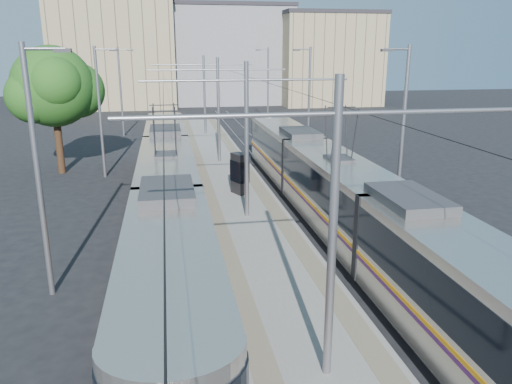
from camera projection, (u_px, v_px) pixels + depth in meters
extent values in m
plane|color=black|center=(287.00, 303.00, 15.88)|extent=(160.00, 160.00, 0.00)
cube|color=gray|center=(225.00, 173.00, 31.93)|extent=(4.00, 50.00, 0.30)
cube|color=gray|center=(202.00, 172.00, 31.64)|extent=(0.70, 50.00, 0.01)
cube|color=gray|center=(247.00, 170.00, 32.13)|extent=(0.70, 50.00, 0.01)
cube|color=gray|center=(156.00, 178.00, 31.23)|extent=(0.07, 70.00, 0.03)
cube|color=gray|center=(179.00, 177.00, 31.47)|extent=(0.07, 70.00, 0.03)
cube|color=gray|center=(269.00, 173.00, 32.45)|extent=(0.07, 70.00, 0.03)
cube|color=gray|center=(290.00, 173.00, 32.70)|extent=(0.07, 70.00, 0.03)
cube|color=silver|center=(175.00, 373.00, 12.43)|extent=(1.20, 5.00, 0.01)
cube|color=black|center=(169.00, 222.00, 22.71)|extent=(2.30, 31.18, 0.40)
cube|color=#AEA8A0|center=(168.00, 187.00, 22.26)|extent=(2.40, 29.58, 2.90)
cube|color=black|center=(167.00, 177.00, 22.12)|extent=(2.43, 29.58, 1.30)
cube|color=gold|center=(168.00, 196.00, 22.37)|extent=(2.43, 29.58, 0.12)
cube|color=#A9090F|center=(169.00, 207.00, 22.51)|extent=(2.42, 29.58, 1.10)
cube|color=#2D2D30|center=(166.00, 152.00, 21.82)|extent=(1.68, 3.00, 0.30)
cube|color=black|center=(336.00, 229.00, 21.91)|extent=(2.30, 31.08, 0.40)
cube|color=#B3AEA4|center=(337.00, 193.00, 21.46)|extent=(2.40, 29.48, 2.90)
cube|color=black|center=(338.00, 181.00, 21.32)|extent=(2.43, 29.48, 1.30)
cube|color=orange|center=(337.00, 201.00, 21.57)|extent=(2.43, 29.48, 0.12)
cube|color=#41154A|center=(337.00, 205.00, 21.61)|extent=(2.43, 29.48, 0.10)
cube|color=#2D2D30|center=(339.00, 156.00, 21.02)|extent=(1.68, 3.00, 0.30)
cylinder|color=slate|center=(333.00, 236.00, 11.05)|extent=(0.20, 0.20, 7.00)
cylinder|color=slate|center=(338.00, 114.00, 10.31)|extent=(9.20, 0.10, 0.10)
cylinder|color=slate|center=(247.00, 141.00, 22.41)|extent=(0.20, 0.20, 7.00)
cylinder|color=slate|center=(246.00, 80.00, 21.67)|extent=(9.20, 0.10, 0.10)
cylinder|color=slate|center=(218.00, 111.00, 33.76)|extent=(0.20, 0.20, 7.00)
cylinder|color=slate|center=(218.00, 70.00, 33.02)|extent=(9.20, 0.10, 0.10)
cylinder|color=slate|center=(205.00, 95.00, 45.12)|extent=(0.20, 0.20, 7.00)
cylinder|color=slate|center=(204.00, 65.00, 44.38)|extent=(9.20, 0.10, 0.10)
cylinder|color=black|center=(163.00, 88.00, 29.83)|extent=(0.02, 70.00, 0.02)
cylinder|color=black|center=(281.00, 87.00, 31.06)|extent=(0.02, 70.00, 0.02)
cylinder|color=slate|center=(38.00, 177.00, 15.40)|extent=(0.18, 0.18, 8.00)
cube|color=#2D2D30|center=(62.00, 50.00, 14.56)|extent=(0.50, 0.22, 0.12)
cylinder|color=slate|center=(100.00, 114.00, 30.54)|extent=(0.18, 0.18, 8.00)
cube|color=#2D2D30|center=(114.00, 50.00, 29.70)|extent=(0.50, 0.22, 0.12)
cylinder|color=slate|center=(121.00, 92.00, 45.68)|extent=(0.18, 0.18, 8.00)
cube|color=#2D2D30|center=(130.00, 50.00, 44.84)|extent=(0.50, 0.22, 0.12)
cylinder|color=slate|center=(403.00, 132.00, 23.63)|extent=(0.18, 0.18, 8.00)
cube|color=#2D2D30|center=(387.00, 50.00, 22.41)|extent=(0.50, 0.22, 0.12)
cylinder|color=slate|center=(309.00, 100.00, 38.77)|extent=(0.18, 0.18, 8.00)
cube|color=#2D2D30|center=(296.00, 50.00, 37.55)|extent=(0.50, 0.22, 0.12)
cylinder|color=slate|center=(268.00, 86.00, 53.91)|extent=(0.18, 0.18, 8.00)
cube|color=#2D2D30|center=(258.00, 50.00, 52.69)|extent=(0.50, 0.22, 0.12)
cube|color=black|center=(240.00, 174.00, 26.67)|extent=(0.91, 1.10, 2.19)
cube|color=black|center=(240.00, 171.00, 26.63)|extent=(0.96, 1.15, 1.14)
cylinder|color=#382314|center=(60.00, 148.00, 32.24)|extent=(0.46, 0.46, 3.36)
sphere|color=#164F16|center=(53.00, 86.00, 31.17)|extent=(5.04, 5.04, 5.04)
sphere|color=#164F16|center=(77.00, 90.00, 32.26)|extent=(3.57, 3.57, 3.57)
cube|color=gray|center=(116.00, 54.00, 68.99)|extent=(16.00, 12.00, 14.37)
cube|color=gray|center=(227.00, 56.00, 75.60)|extent=(18.00, 14.00, 13.60)
cube|color=#262328|center=(226.00, 7.00, 73.66)|extent=(18.36, 14.28, 0.50)
cube|color=gray|center=(328.00, 61.00, 72.46)|extent=(14.00, 10.00, 12.48)
cube|color=#262328|center=(329.00, 13.00, 70.67)|extent=(14.28, 10.20, 0.50)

